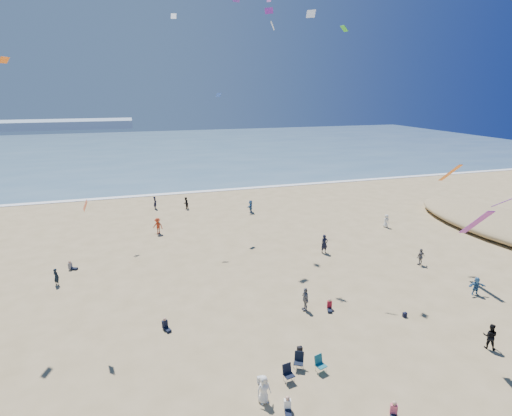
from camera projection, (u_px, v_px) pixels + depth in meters
name	position (u px, v px, depth m)	size (l,w,h in m)	color
ground	(265.00, 411.00, 19.66)	(220.00, 220.00, 0.00)	tan
ocean	(154.00, 149.00, 106.78)	(220.00, 100.00, 0.06)	#476B84
surf_line	(173.00, 194.00, 60.92)	(220.00, 1.20, 0.08)	white
standing_flyers	(266.00, 255.00, 36.14)	(34.59, 44.14, 1.87)	black
seated_group	(229.00, 328.00, 25.82)	(19.72, 23.43, 0.84)	white
chair_cluster	(303.00, 367.00, 22.07)	(2.72, 1.55, 1.00)	black
white_tote	(260.00, 380.00, 21.51)	(0.35, 0.20, 0.40)	silver
black_backpack	(300.00, 350.00, 24.04)	(0.30, 0.22, 0.38)	black
navy_bag	(405.00, 315.00, 27.81)	(0.28, 0.18, 0.34)	black
kites_aloft	(339.00, 100.00, 29.38)	(43.10, 38.48, 23.55)	#2F9E58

